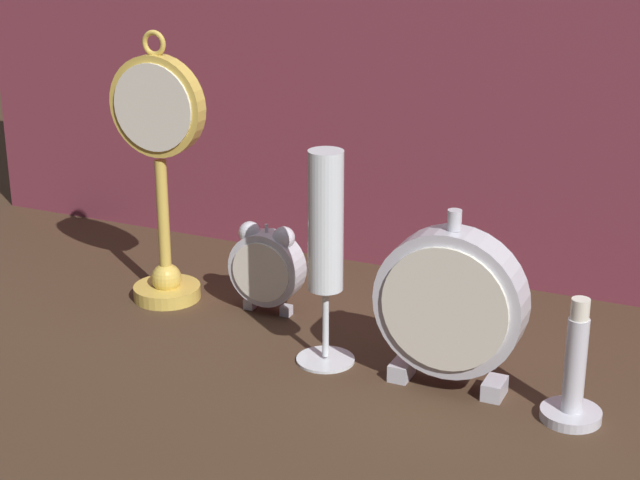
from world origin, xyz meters
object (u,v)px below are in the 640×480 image
Objects in this scene: alarm_clock_twin_bell at (267,264)px; champagne_flute at (326,240)px; pocket_watch_on_stand at (160,173)px; mantel_clock_silver at (450,304)px; brass_candlestick at (574,382)px.

alarm_clock_twin_bell is 0.16m from champagne_flute.
champagne_flute is (0.24, -0.07, -0.02)m from pocket_watch_on_stand.
mantel_clock_silver is (0.25, -0.09, 0.03)m from alarm_clock_twin_bell.
pocket_watch_on_stand is 0.26m from champagne_flute.
brass_candlestick is at bearing -15.50° from alarm_clock_twin_bell.
pocket_watch_on_stand is 0.16m from alarm_clock_twin_bell.
brass_candlestick is (0.13, -0.01, -0.05)m from mantel_clock_silver.
pocket_watch_on_stand reaches higher than brass_candlestick.
brass_candlestick is (0.51, -0.09, -0.12)m from pocket_watch_on_stand.
champagne_flute reaches higher than mantel_clock_silver.
mantel_clock_silver is at bearing -1.65° from champagne_flute.
pocket_watch_on_stand reaches higher than champagne_flute.
champagne_flute is at bearing -17.05° from pocket_watch_on_stand.
mantel_clock_silver is 0.14m from brass_candlestick.
alarm_clock_twin_bell is 0.39m from brass_candlestick.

